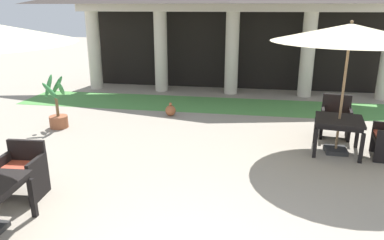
{
  "coord_description": "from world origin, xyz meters",
  "views": [
    {
      "loc": [
        0.74,
        -2.79,
        2.86
      ],
      "look_at": [
        -0.29,
        3.21,
        0.94
      ],
      "focal_mm": 34.01,
      "sensor_mm": 36.0,
      "label": 1
    }
  ],
  "objects_px": {
    "potted_palm_left_edge": "(58,112)",
    "terracotta_urn": "(171,110)",
    "patio_table_mid_left": "(339,124)",
    "patio_umbrella_mid_left": "(350,33)",
    "patio_chair_near_foreground_north": "(22,171)",
    "patio_chair_mid_left_north": "(336,118)"
  },
  "relations": [
    {
      "from": "patio_chair_near_foreground_north",
      "to": "patio_table_mid_left",
      "type": "distance_m",
      "value": 5.84
    },
    {
      "from": "potted_palm_left_edge",
      "to": "terracotta_urn",
      "type": "xyz_separation_m",
      "value": [
        2.48,
        1.43,
        -0.24
      ]
    },
    {
      "from": "patio_table_mid_left",
      "to": "potted_palm_left_edge",
      "type": "distance_m",
      "value": 6.39
    },
    {
      "from": "patio_umbrella_mid_left",
      "to": "patio_chair_near_foreground_north",
      "type": "bearing_deg",
      "value": -152.64
    },
    {
      "from": "potted_palm_left_edge",
      "to": "terracotta_urn",
      "type": "relative_size",
      "value": 3.54
    },
    {
      "from": "patio_umbrella_mid_left",
      "to": "terracotta_urn",
      "type": "relative_size",
      "value": 7.88
    },
    {
      "from": "patio_chair_mid_left_north",
      "to": "potted_palm_left_edge",
      "type": "bearing_deg",
      "value": 12.44
    },
    {
      "from": "potted_palm_left_edge",
      "to": "terracotta_urn",
      "type": "distance_m",
      "value": 2.87
    },
    {
      "from": "potted_palm_left_edge",
      "to": "terracotta_urn",
      "type": "bearing_deg",
      "value": 30.05
    },
    {
      "from": "patio_chair_near_foreground_north",
      "to": "patio_umbrella_mid_left",
      "type": "xyz_separation_m",
      "value": [
        5.18,
        2.68,
        1.95
      ]
    },
    {
      "from": "patio_umbrella_mid_left",
      "to": "patio_table_mid_left",
      "type": "bearing_deg",
      "value": 0.0
    },
    {
      "from": "patio_chair_near_foreground_north",
      "to": "patio_chair_mid_left_north",
      "type": "relative_size",
      "value": 0.9
    },
    {
      "from": "patio_chair_near_foreground_north",
      "to": "patio_umbrella_mid_left",
      "type": "bearing_deg",
      "value": -156.43
    },
    {
      "from": "patio_umbrella_mid_left",
      "to": "terracotta_urn",
      "type": "height_order",
      "value": "patio_umbrella_mid_left"
    },
    {
      "from": "terracotta_urn",
      "to": "patio_table_mid_left",
      "type": "bearing_deg",
      "value": -26.61
    },
    {
      "from": "patio_umbrella_mid_left",
      "to": "potted_palm_left_edge",
      "type": "xyz_separation_m",
      "value": [
        -6.37,
        0.52,
        -1.98
      ]
    },
    {
      "from": "patio_chair_mid_left_north",
      "to": "terracotta_urn",
      "type": "bearing_deg",
      "value": -5.23
    },
    {
      "from": "patio_umbrella_mid_left",
      "to": "patio_chair_mid_left_north",
      "type": "relative_size",
      "value": 3.09
    },
    {
      "from": "patio_table_mid_left",
      "to": "potted_palm_left_edge",
      "type": "height_order",
      "value": "potted_palm_left_edge"
    },
    {
      "from": "patio_chair_mid_left_north",
      "to": "potted_palm_left_edge",
      "type": "xyz_separation_m",
      "value": [
        -6.51,
        -0.44,
        -0.05
      ]
    },
    {
      "from": "patio_table_mid_left",
      "to": "patio_umbrella_mid_left",
      "type": "distance_m",
      "value": 1.75
    },
    {
      "from": "patio_chair_mid_left_north",
      "to": "potted_palm_left_edge",
      "type": "relative_size",
      "value": 0.72
    }
  ]
}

